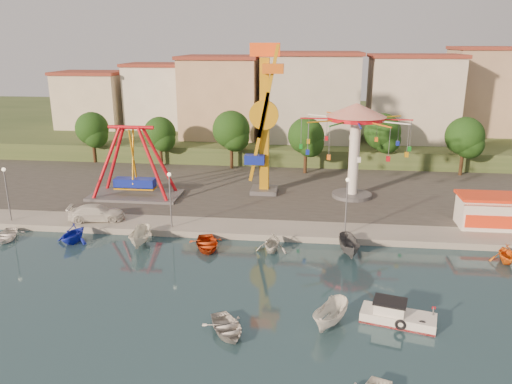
# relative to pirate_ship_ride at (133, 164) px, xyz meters

# --- Properties ---
(ground) EXTENTS (200.00, 200.00, 0.00)m
(ground) POSITION_rel_pirate_ship_ride_xyz_m (14.61, -21.84, -4.39)
(ground) COLOR #142D39
(ground) RESTS_ON ground
(quay_deck) EXTENTS (200.00, 100.00, 0.60)m
(quay_deck) POSITION_rel_pirate_ship_ride_xyz_m (14.61, 40.16, -4.09)
(quay_deck) COLOR #9E998E
(quay_deck) RESTS_ON ground
(asphalt_pad) EXTENTS (90.00, 28.00, 0.01)m
(asphalt_pad) POSITION_rel_pirate_ship_ride_xyz_m (14.61, 8.16, -3.79)
(asphalt_pad) COLOR #4C4944
(asphalt_pad) RESTS_ON quay_deck
(hill_terrace) EXTENTS (200.00, 60.00, 3.00)m
(hill_terrace) POSITION_rel_pirate_ship_ride_xyz_m (14.61, 45.16, -2.89)
(hill_terrace) COLOR #384C26
(hill_terrace) RESTS_ON ground
(pirate_ship_ride) EXTENTS (10.00, 5.00, 8.00)m
(pirate_ship_ride) POSITION_rel_pirate_ship_ride_xyz_m (0.00, 0.00, 0.00)
(pirate_ship_ride) COLOR #59595E
(pirate_ship_ride) RESTS_ON quay_deck
(kamikaze_tower) EXTENTS (3.68, 3.10, 16.50)m
(kamikaze_tower) POSITION_rel_pirate_ship_ride_xyz_m (14.23, 2.95, 4.21)
(kamikaze_tower) COLOR #59595E
(kamikaze_tower) RESTS_ON quay_deck
(wave_swinger) EXTENTS (11.60, 11.60, 10.40)m
(wave_swinger) POSITION_rel_pirate_ship_ride_xyz_m (24.00, 2.66, 3.80)
(wave_swinger) COLOR #59595E
(wave_swinger) RESTS_ON quay_deck
(booth_left) EXTENTS (5.40, 3.78, 3.08)m
(booth_left) POSITION_rel_pirate_ship_ride_xyz_m (35.80, -5.35, -2.23)
(booth_left) COLOR white
(booth_left) RESTS_ON quay_deck
(lamp_post_0) EXTENTS (0.14, 0.14, 5.00)m
(lamp_post_0) POSITION_rel_pirate_ship_ride_xyz_m (-9.39, -8.84, -1.29)
(lamp_post_0) COLOR #59595E
(lamp_post_0) RESTS_ON quay_deck
(lamp_post_1) EXTENTS (0.14, 0.14, 5.00)m
(lamp_post_1) POSITION_rel_pirate_ship_ride_xyz_m (6.61, -8.84, -1.29)
(lamp_post_1) COLOR #59595E
(lamp_post_1) RESTS_ON quay_deck
(lamp_post_2) EXTENTS (0.14, 0.14, 5.00)m
(lamp_post_2) POSITION_rel_pirate_ship_ride_xyz_m (22.61, -8.84, -1.29)
(lamp_post_2) COLOR #59595E
(lamp_post_2) RESTS_ON quay_deck
(tree_0) EXTENTS (4.60, 4.60, 7.19)m
(tree_0) POSITION_rel_pirate_ship_ride_xyz_m (-11.39, 15.14, 1.08)
(tree_0) COLOR #382314
(tree_0) RESTS_ON quay_deck
(tree_1) EXTENTS (4.35, 4.35, 6.80)m
(tree_1) POSITION_rel_pirate_ship_ride_xyz_m (-1.39, 14.40, 0.81)
(tree_1) COLOR #382314
(tree_1) RESTS_ON quay_deck
(tree_2) EXTENTS (5.02, 5.02, 7.85)m
(tree_2) POSITION_rel_pirate_ship_ride_xyz_m (8.61, 13.97, 1.52)
(tree_2) COLOR #382314
(tree_2) RESTS_ON quay_deck
(tree_3) EXTENTS (4.68, 4.68, 7.32)m
(tree_3) POSITION_rel_pirate_ship_ride_xyz_m (18.61, 12.53, 1.16)
(tree_3) COLOR #382314
(tree_3) RESTS_ON quay_deck
(tree_4) EXTENTS (4.86, 4.86, 7.60)m
(tree_4) POSITION_rel_pirate_ship_ride_xyz_m (28.61, 15.52, 1.35)
(tree_4) COLOR #382314
(tree_4) RESTS_ON quay_deck
(tree_5) EXTENTS (4.83, 4.83, 7.54)m
(tree_5) POSITION_rel_pirate_ship_ride_xyz_m (38.61, 13.70, 1.31)
(tree_5) COLOR #382314
(tree_5) RESTS_ON quay_deck
(building_0) EXTENTS (9.26, 9.53, 11.87)m
(building_0) POSITION_rel_pirate_ship_ride_xyz_m (-18.76, 24.23, 4.54)
(building_0) COLOR beige
(building_0) RESTS_ON hill_terrace
(building_1) EXTENTS (12.33, 9.01, 8.63)m
(building_1) POSITION_rel_pirate_ship_ride_xyz_m (-6.72, 29.55, 2.92)
(building_1) COLOR silver
(building_1) RESTS_ON hill_terrace
(building_2) EXTENTS (11.95, 9.28, 11.23)m
(building_2) POSITION_rel_pirate_ship_ride_xyz_m (6.43, 30.12, 4.22)
(building_2) COLOR tan
(building_2) RESTS_ON hill_terrace
(building_3) EXTENTS (12.59, 10.50, 9.20)m
(building_3) POSITION_rel_pirate_ship_ride_xyz_m (20.22, 26.97, 3.20)
(building_3) COLOR beige
(building_3) RESTS_ON hill_terrace
(building_4) EXTENTS (10.75, 9.23, 9.24)m
(building_4) POSITION_rel_pirate_ship_ride_xyz_m (33.68, 30.37, 3.22)
(building_4) COLOR beige
(building_4) RESTS_ON hill_terrace
(building_5) EXTENTS (12.77, 10.96, 11.21)m
(building_5) POSITION_rel_pirate_ship_ride_xyz_m (46.98, 28.50, 4.21)
(building_5) COLOR tan
(building_5) RESTS_ON hill_terrace
(cabin_motorboat) EXTENTS (4.94, 2.87, 1.64)m
(cabin_motorboat) POSITION_rel_pirate_ship_ride_xyz_m (25.12, -22.36, -3.96)
(cabin_motorboat) COLOR white
(cabin_motorboat) RESTS_ON ground
(rowboat_a) EXTENTS (3.95, 4.37, 0.74)m
(rowboat_a) POSITION_rel_pirate_ship_ride_xyz_m (14.55, -24.77, -4.02)
(rowboat_a) COLOR silver
(rowboat_a) RESTS_ON ground
(skiff) EXTENTS (3.03, 4.15, 1.51)m
(skiff) POSITION_rel_pirate_ship_ride_xyz_m (20.94, -23.27, -3.64)
(skiff) COLOR white
(skiff) RESTS_ON ground
(van) EXTENTS (5.57, 3.18, 1.52)m
(van) POSITION_rel_pirate_ship_ride_xyz_m (-1.12, -7.84, -3.03)
(van) COLOR silver
(van) RESTS_ON quay_deck
(moored_boat_0) EXTENTS (3.44, 4.12, 0.73)m
(moored_boat_0) POSITION_rel_pirate_ship_ride_xyz_m (-7.94, -12.04, -4.03)
(moored_boat_0) COLOR white
(moored_boat_0) RESTS_ON ground
(moored_boat_1) EXTENTS (3.34, 3.73, 1.76)m
(moored_boat_1) POSITION_rel_pirate_ship_ride_xyz_m (-1.53, -12.04, -3.52)
(moored_boat_1) COLOR #1523B8
(moored_boat_1) RESTS_ON ground
(moored_boat_2) EXTENTS (1.80, 4.12, 1.55)m
(moored_boat_2) POSITION_rel_pirate_ship_ride_xyz_m (4.69, -12.04, -3.62)
(moored_boat_2) COLOR silver
(moored_boat_2) RESTS_ON ground
(moored_boat_3) EXTENTS (3.94, 4.74, 0.85)m
(moored_boat_3) POSITION_rel_pirate_ship_ride_xyz_m (10.60, -12.04, -3.97)
(moored_boat_3) COLOR red
(moored_boat_3) RESTS_ON ground
(moored_boat_4) EXTENTS (3.01, 3.38, 1.64)m
(moored_boat_4) POSITION_rel_pirate_ship_ride_xyz_m (16.31, -12.04, -3.58)
(moored_boat_4) COLOR silver
(moored_boat_4) RESTS_ON ground
(moored_boat_5) EXTENTS (2.00, 4.22, 1.57)m
(moored_boat_5) POSITION_rel_pirate_ship_ride_xyz_m (22.81, -12.04, -3.61)
(moored_boat_5) COLOR #4F5054
(moored_boat_5) RESTS_ON ground
(moored_boat_7) EXTENTS (2.89, 3.22, 1.53)m
(moored_boat_7) POSITION_rel_pirate_ship_ride_xyz_m (35.40, -12.04, -3.63)
(moored_boat_7) COLOR orange
(moored_boat_7) RESTS_ON ground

